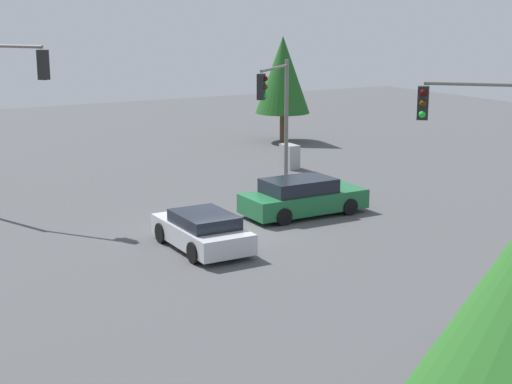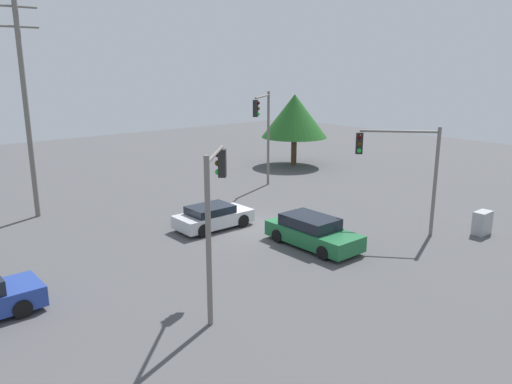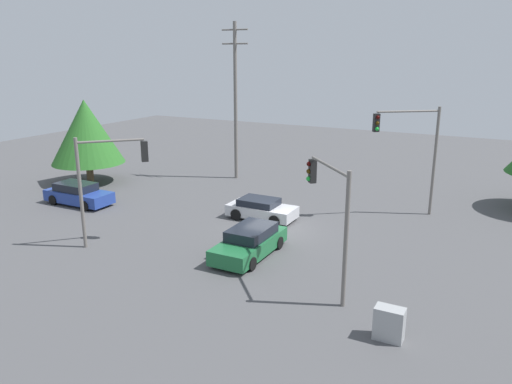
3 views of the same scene
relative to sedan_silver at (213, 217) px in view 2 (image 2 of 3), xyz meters
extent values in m
plane|color=#4C4C4F|center=(1.52, -1.60, -0.62)|extent=(80.00, 80.00, 0.00)
cube|color=silver|center=(0.04, 0.00, -0.10)|extent=(4.10, 1.87, 0.65)
cube|color=black|center=(-0.16, 0.00, 0.42)|extent=(2.26, 1.64, 0.41)
cylinder|color=black|center=(1.32, 0.89, -0.28)|extent=(0.68, 0.22, 0.68)
cylinder|color=black|center=(1.32, -0.89, -0.28)|extent=(0.68, 0.22, 0.68)
cylinder|color=black|center=(-1.23, 0.89, -0.28)|extent=(0.68, 0.22, 0.68)
cylinder|color=black|center=(-1.23, -0.89, -0.28)|extent=(0.68, 0.22, 0.68)
cube|color=#1E6638|center=(2.05, -5.33, -0.08)|extent=(1.94, 4.80, 0.73)
cube|color=black|center=(2.05, -5.09, 0.55)|extent=(1.71, 2.64, 0.52)
cylinder|color=black|center=(2.98, -6.82, -0.30)|extent=(0.22, 0.64, 0.64)
cylinder|color=black|center=(1.13, -6.82, -0.30)|extent=(0.22, 0.64, 0.64)
cylinder|color=black|center=(2.98, -3.84, -0.30)|extent=(0.22, 0.64, 0.64)
cylinder|color=black|center=(1.13, -3.84, -0.30)|extent=(0.22, 0.64, 0.64)
cylinder|color=black|center=(-10.62, -2.01, -0.29)|extent=(0.66, 0.22, 0.66)
cylinder|color=black|center=(-10.62, -3.77, -0.29)|extent=(0.66, 0.22, 0.66)
cylinder|color=slate|center=(-5.97, -8.27, 2.23)|extent=(0.18, 0.18, 5.71)
cylinder|color=slate|center=(-4.82, -7.10, 4.84)|extent=(2.38, 2.41, 0.12)
cube|color=black|center=(-3.68, -5.94, 4.21)|extent=(0.44, 0.44, 1.05)
sphere|color=#360503|center=(-3.80, -5.82, 4.55)|extent=(0.22, 0.22, 0.22)
sphere|color=#392605|center=(-3.80, -5.82, 4.21)|extent=(0.22, 0.22, 0.22)
sphere|color=green|center=(-3.80, -5.82, 3.88)|extent=(0.22, 0.22, 0.22)
cylinder|color=slate|center=(7.76, -8.10, 2.13)|extent=(0.18, 0.18, 5.51)
cylinder|color=slate|center=(6.50, -6.69, 4.64)|extent=(2.62, 2.89, 0.12)
cube|color=black|center=(5.23, -5.29, 4.01)|extent=(0.44, 0.44, 1.05)
sphere|color=#360503|center=(5.11, -5.40, 4.35)|extent=(0.22, 0.22, 0.22)
sphere|color=#392605|center=(5.11, -5.40, 4.01)|extent=(0.22, 0.22, 0.22)
sphere|color=green|center=(5.11, -5.40, 3.68)|extent=(0.22, 0.22, 0.22)
cylinder|color=slate|center=(8.88, 5.64, 2.70)|extent=(0.18, 0.18, 6.65)
cylinder|color=slate|center=(7.32, 4.49, 5.78)|extent=(3.18, 2.39, 0.12)
cube|color=black|center=(5.77, 3.35, 5.15)|extent=(0.44, 0.43, 1.05)
sphere|color=#360503|center=(5.87, 3.21, 5.49)|extent=(0.22, 0.22, 0.22)
sphere|color=#392605|center=(5.87, 3.21, 5.15)|extent=(0.22, 0.22, 0.22)
sphere|color=green|center=(5.87, 3.21, 4.82)|extent=(0.22, 0.22, 0.22)
cylinder|color=slate|center=(-6.43, 8.21, 5.35)|extent=(0.28, 0.28, 11.95)
cylinder|color=slate|center=(-6.43, 8.21, 10.73)|extent=(2.20, 0.12, 0.12)
cylinder|color=slate|center=(-6.43, 8.21, 9.73)|extent=(2.20, 0.12, 0.12)
cube|color=#9EA0A3|center=(9.93, -9.66, -0.02)|extent=(1.02, 0.61, 1.20)
cylinder|color=#4C3823|center=(15.40, 9.66, 0.60)|extent=(0.48, 0.48, 2.43)
cone|color=#1E561E|center=(15.40, 9.66, 3.63)|extent=(5.60, 5.60, 3.63)
camera|label=1|loc=(-22.28, 10.80, 7.04)|focal=55.00mm
camera|label=2|loc=(-14.50, -20.74, 7.74)|focal=35.00mm
camera|label=3|loc=(12.98, -25.51, 9.06)|focal=35.00mm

